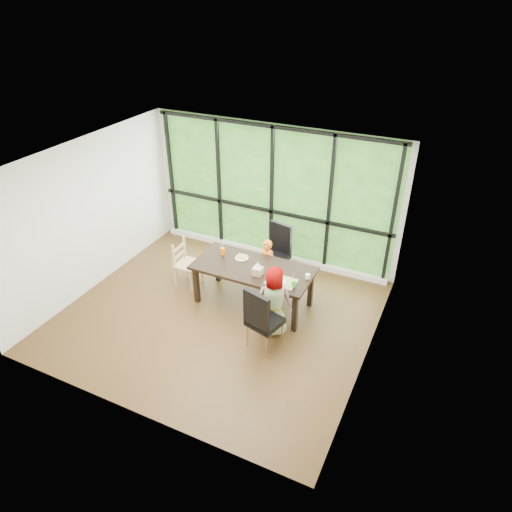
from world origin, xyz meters
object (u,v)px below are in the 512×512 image
at_px(orange_cup, 223,251).
at_px(tissue_box, 258,271).
at_px(chair_interior_leather, 265,317).
at_px(plate_near, 279,282).
at_px(child_older, 273,301).
at_px(plate_far, 242,258).
at_px(green_cup, 293,284).
at_px(dining_table, 253,286).
at_px(white_mug, 308,276).
at_px(chair_window_leather, 274,253).
at_px(child_toddler, 267,264).
at_px(chair_end_beech, 188,264).

distance_m(orange_cup, tissue_box, 0.89).
xyz_separation_m(chair_interior_leather, plate_near, (-0.06, 0.67, 0.22)).
xyz_separation_m(child_older, tissue_box, (-0.44, 0.36, 0.22)).
bearing_deg(plate_far, green_cup, -20.24).
relative_size(chair_interior_leather, child_older, 0.90).
xyz_separation_m(orange_cup, tissue_box, (0.83, -0.32, 0.00)).
relative_size(child_older, green_cup, 10.86).
height_order(dining_table, green_cup, green_cup).
height_order(plate_far, tissue_box, tissue_box).
relative_size(dining_table, child_older, 1.69).
bearing_deg(tissue_box, white_mug, 17.42).
height_order(chair_interior_leather, plate_near, chair_interior_leather).
xyz_separation_m(white_mug, tissue_box, (-0.78, -0.24, 0.03)).
xyz_separation_m(chair_window_leather, child_older, (0.59, -1.42, 0.06)).
bearing_deg(plate_near, plate_far, 155.56).
bearing_deg(child_toddler, plate_far, -113.70).
height_order(chair_window_leather, child_toddler, chair_window_leather).
bearing_deg(plate_far, orange_cup, -175.52).
relative_size(plate_far, plate_near, 1.05).
xyz_separation_m(dining_table, child_toddler, (0.00, 0.57, 0.11)).
bearing_deg(chair_interior_leather, child_older, -70.44).
distance_m(chair_interior_leather, child_toddler, 1.59).
bearing_deg(chair_interior_leather, chair_window_leather, -55.53).
height_order(green_cup, white_mug, green_cup).
height_order(child_toddler, tissue_box, child_toddler).
relative_size(dining_table, plate_far, 8.71).
relative_size(plate_far, tissue_box, 1.53).
bearing_deg(child_toddler, tissue_box, -63.04).
bearing_deg(child_older, plate_near, -99.55).
xyz_separation_m(chair_window_leather, child_toddler, (-0.01, -0.32, -0.06)).
relative_size(chair_end_beech, green_cup, 8.18).
distance_m(child_older, orange_cup, 1.45).
bearing_deg(child_toddler, plate_near, -39.77).
bearing_deg(green_cup, child_toddler, 135.45).
bearing_deg(child_toddler, chair_interior_leather, -52.30).
relative_size(dining_table, chair_window_leather, 1.87).
xyz_separation_m(plate_far, white_mug, (1.24, -0.10, 0.03)).
relative_size(child_older, tissue_box, 7.85).
height_order(chair_end_beech, tissue_box, chair_end_beech).
distance_m(dining_table, chair_window_leather, 0.91).
relative_size(plate_far, orange_cup, 1.84).
distance_m(dining_table, plate_far, 0.52).
xyz_separation_m(child_toddler, green_cup, (0.81, -0.80, 0.32)).
xyz_separation_m(child_toddler, child_older, (0.60, -1.10, 0.12)).
height_order(orange_cup, white_mug, orange_cup).
distance_m(dining_table, chair_interior_leather, 1.10).
distance_m(child_toddler, tissue_box, 0.82).
bearing_deg(child_older, orange_cup, -44.03).
distance_m(chair_window_leather, tissue_box, 1.11).
bearing_deg(child_older, chair_interior_leather, 78.51).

